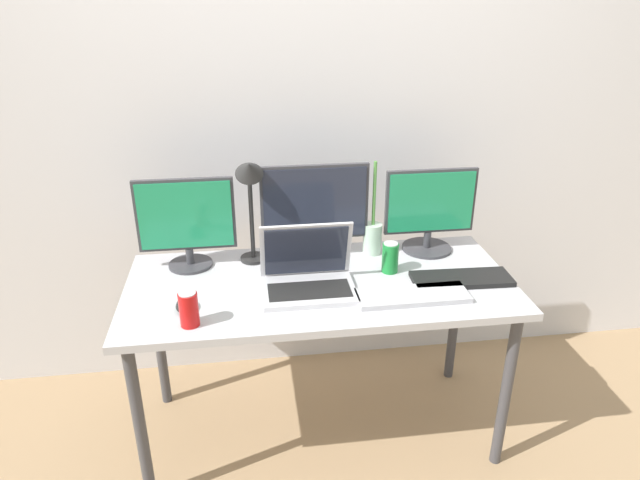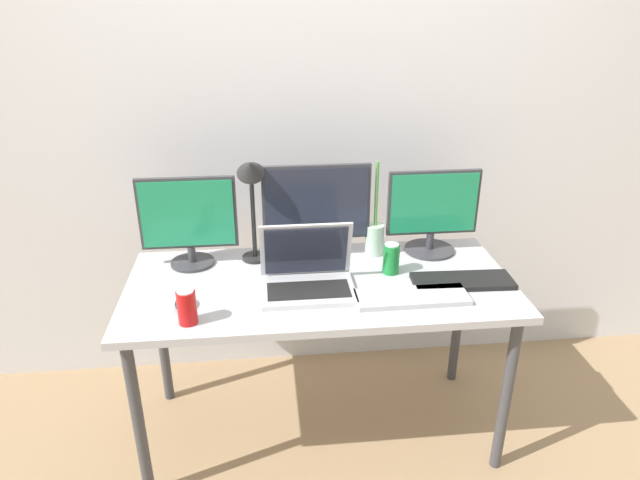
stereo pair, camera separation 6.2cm
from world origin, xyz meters
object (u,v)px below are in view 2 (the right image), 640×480
keyboard_aux (463,281)px  soda_can_by_laptop (187,307)px  soda_can_near_keyboard (391,258)px  bamboo_vase (375,237)px  keyboard_main (412,297)px  monitor_left (188,220)px  monitor_center (316,211)px  mouse_by_keyboard (184,303)px  laptop_silver (307,275)px  monitor_right (433,211)px  desk_lamp (252,190)px  work_desk (320,297)px

keyboard_aux → soda_can_by_laptop: bearing=-168.3°
soda_can_near_keyboard → bamboo_vase: bamboo_vase is taller
soda_can_near_keyboard → keyboard_main: bearing=-81.9°
monitor_left → keyboard_main: (0.83, -0.38, -0.19)m
monitor_center → bamboo_vase: size_ratio=1.09×
soda_can_near_keyboard → mouse_by_keyboard: bearing=-166.7°
monitor_left → laptop_silver: 0.54m
mouse_by_keyboard → bamboo_vase: size_ratio=0.24×
monitor_right → keyboard_main: 0.48m
monitor_right → desk_lamp: 0.77m
mouse_by_keyboard → bamboo_vase: bearing=28.6°
desk_lamp → keyboard_main: bearing=-32.2°
monitor_left → soda_can_near_keyboard: bearing=-11.4°
work_desk → desk_lamp: (-0.25, 0.19, 0.39)m
work_desk → soda_can_by_laptop: (-0.48, -0.24, 0.13)m
monitor_center → soda_can_near_keyboard: (0.28, -0.18, -0.15)m
work_desk → soda_can_near_keyboard: 0.32m
work_desk → keyboard_aux: bearing=-7.2°
monitor_center → keyboard_aux: bearing=-28.5°
monitor_left → desk_lamp: (0.26, -0.02, 0.13)m
mouse_by_keyboard → desk_lamp: (0.26, 0.33, 0.30)m
laptop_silver → soda_can_by_laptop: 0.47m
bamboo_vase → mouse_by_keyboard: bearing=-154.2°
monitor_right → bamboo_vase: bamboo_vase is taller
work_desk → laptop_silver: size_ratio=4.31×
keyboard_main → desk_lamp: bearing=147.5°
keyboard_main → soda_can_near_keyboard: (-0.03, 0.22, 0.05)m
laptop_silver → mouse_by_keyboard: size_ratio=3.56×
mouse_by_keyboard → soda_can_by_laptop: (0.03, -0.10, 0.04)m
keyboard_main → monitor_right: bearing=65.4°
monitor_center → laptop_silver: size_ratio=1.27×
monitor_left → monitor_right: 1.02m
monitor_center → laptop_silver: (-0.06, -0.27, -0.15)m
monitor_center → desk_lamp: desk_lamp is taller
work_desk → keyboard_main: keyboard_main is taller
work_desk → monitor_center: 0.36m
bamboo_vase → laptop_silver: bearing=-138.3°
keyboard_aux → soda_can_near_keyboard: 0.29m
work_desk → mouse_by_keyboard: (-0.51, -0.14, 0.09)m
desk_lamp → monitor_center: bearing=7.7°
mouse_by_keyboard → desk_lamp: bearing=55.0°
desk_lamp → soda_can_by_laptop: bearing=-118.0°
monitor_left → soda_can_by_laptop: size_ratio=3.10×
work_desk → desk_lamp: bearing=143.0°
work_desk → keyboard_main: (0.32, -0.17, 0.08)m
monitor_right → laptop_silver: (-0.56, -0.28, -0.13)m
laptop_silver → soda_can_near_keyboard: size_ratio=2.78×
soda_can_by_laptop → desk_lamp: bearing=62.0°
monitor_left → soda_can_near_keyboard: size_ratio=3.10×
keyboard_aux → desk_lamp: (-0.80, 0.26, 0.31)m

